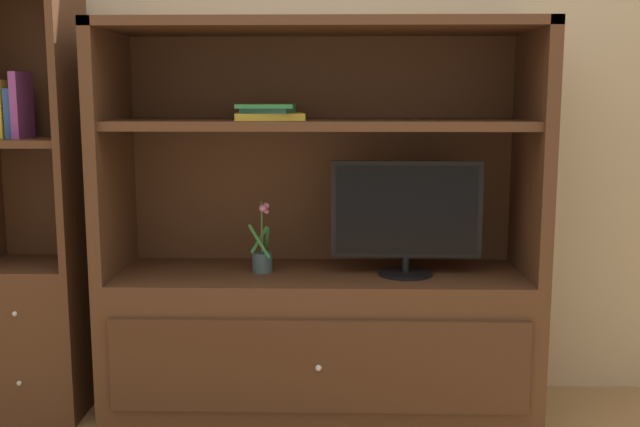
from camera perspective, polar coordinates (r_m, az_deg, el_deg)
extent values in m
cube|color=tan|center=(3.33, 0.17, 10.48)|extent=(6.00, 0.10, 2.80)
cube|color=#4C2D1C|center=(3.14, 0.02, -9.82)|extent=(1.73, 0.54, 0.60)
cube|color=#462A19|center=(2.88, -0.11, -11.60)|extent=(1.59, 0.02, 0.36)
sphere|color=silver|center=(2.87, -0.12, -11.70)|extent=(0.02, 0.02, 0.02)
cube|color=#4C2D1C|center=(3.12, -15.64, 4.70)|extent=(0.05, 0.54, 1.00)
cube|color=#4C2D1C|center=(3.08, 15.88, 4.64)|extent=(0.05, 0.54, 1.00)
cube|color=#4C2D1C|center=(3.24, 0.13, 5.18)|extent=(1.73, 0.02, 1.00)
cube|color=#4C2D1C|center=(2.99, 0.02, 14.07)|extent=(1.73, 0.54, 0.04)
cube|color=#4C2D1C|center=(2.98, 0.02, 6.81)|extent=(1.63, 0.48, 0.04)
cylinder|color=black|center=(3.03, 6.52, -4.54)|extent=(0.22, 0.22, 0.01)
cylinder|color=black|center=(3.03, 6.54, -3.87)|extent=(0.03, 0.03, 0.06)
cube|color=black|center=(2.98, 6.61, 0.31)|extent=(0.60, 0.02, 0.39)
cube|color=black|center=(2.97, 6.64, 0.27)|extent=(0.56, 0.00, 0.35)
cylinder|color=#384C56|center=(3.06, -4.43, -3.72)|extent=(0.08, 0.08, 0.08)
cylinder|color=#3D6B33|center=(3.03, -4.46, -1.06)|extent=(0.01, 0.01, 0.21)
cube|color=#2D7A38|center=(3.05, -4.07, -2.06)|extent=(0.03, 0.13, 0.13)
cube|color=#2D7A38|center=(3.06, -4.65, -2.01)|extent=(0.07, 0.05, 0.11)
cube|color=#2D7A38|center=(3.03, -4.66, -2.13)|extent=(0.10, 0.05, 0.13)
sphere|color=#C6729E|center=(3.03, -4.11, 0.14)|extent=(0.02, 0.02, 0.02)
sphere|color=#C6729E|center=(3.01, -4.38, 0.39)|extent=(0.03, 0.03, 0.03)
sphere|color=#C6729E|center=(3.03, -4.14, 0.60)|extent=(0.03, 0.03, 0.03)
cube|color=gold|center=(2.99, -3.91, 7.40)|extent=(0.30, 0.32, 0.03)
cube|color=teal|center=(2.98, -3.95, 7.84)|extent=(0.20, 0.27, 0.02)
cube|color=#338C4C|center=(2.99, -4.09, 8.18)|extent=(0.22, 0.33, 0.02)
cube|color=#4C2D1C|center=(3.38, -20.77, -8.79)|extent=(0.42, 0.38, 0.63)
sphere|color=silver|center=(3.17, -22.25, -7.09)|extent=(0.02, 0.02, 0.02)
sphere|color=silver|center=(3.25, -21.95, -11.91)|extent=(0.02, 0.02, 0.02)
cube|color=#4C2D1C|center=(3.16, -18.35, 6.20)|extent=(0.03, 0.38, 1.11)
cube|color=#4C2D1C|center=(3.40, -20.44, 6.25)|extent=(0.42, 0.02, 1.11)
cube|color=#4C2D1C|center=(3.23, -21.57, 5.10)|extent=(0.36, 0.34, 0.03)
cube|color=gold|center=(3.26, -22.89, 7.33)|extent=(0.03, 0.14, 0.23)
cube|color=#2D519E|center=(3.24, -22.28, 7.07)|extent=(0.03, 0.13, 0.20)
cube|color=purple|center=(3.23, -21.77, 7.67)|extent=(0.03, 0.16, 0.26)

